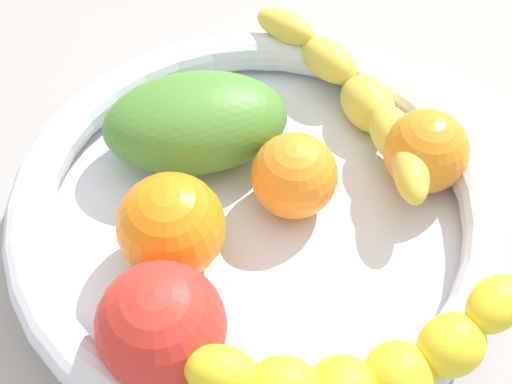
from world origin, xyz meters
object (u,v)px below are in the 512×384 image
(tomato_red, at_px, (161,326))
(mango_green, at_px, (196,122))
(orange_front, at_px, (294,176))
(banana_draped_right, at_px, (368,368))
(orange_mid_right, at_px, (426,151))
(banana_draped_left, at_px, (356,97))
(orange_mid_left, at_px, (171,227))
(fruit_bowl, at_px, (256,215))

(tomato_red, xyz_separation_m, mango_green, (0.12, 0.10, -0.01))
(orange_front, xyz_separation_m, mango_green, (-0.01, 0.08, 0.00))
(banana_draped_right, xyz_separation_m, orange_mid_right, (0.15, 0.07, -0.01))
(banana_draped_left, bearing_deg, orange_mid_right, -99.20)
(orange_mid_left, distance_m, orange_mid_right, 0.18)
(orange_front, bearing_deg, orange_mid_right, -34.43)
(fruit_bowl, relative_size, orange_mid_left, 4.83)
(banana_draped_right, distance_m, mango_green, 0.21)
(banana_draped_left, bearing_deg, orange_mid_left, 175.86)
(banana_draped_right, height_order, tomato_red, tomato_red)
(banana_draped_right, relative_size, orange_mid_left, 2.56)
(orange_front, relative_size, tomato_red, 0.78)
(orange_mid_left, bearing_deg, mango_green, 35.63)
(orange_mid_right, bearing_deg, mango_green, 123.54)
(fruit_bowl, distance_m, banana_draped_right, 0.14)
(banana_draped_right, xyz_separation_m, mango_green, (0.07, 0.20, -0.00))
(banana_draped_left, xyz_separation_m, tomato_red, (-0.22, -0.03, 0.01))
(tomato_red, bearing_deg, mango_green, 38.39)
(mango_green, bearing_deg, orange_mid_left, -144.37)
(banana_draped_right, distance_m, orange_mid_right, 0.17)
(orange_mid_left, bearing_deg, orange_mid_right, -26.40)
(orange_mid_left, bearing_deg, banana_draped_left, -4.14)
(banana_draped_right, xyz_separation_m, orange_front, (0.08, 0.12, -0.01))
(banana_draped_right, height_order, orange_front, banana_draped_right)
(fruit_bowl, height_order, orange_mid_right, orange_mid_right)
(orange_mid_left, relative_size, tomato_red, 0.92)
(orange_mid_right, bearing_deg, orange_mid_left, 153.60)
(mango_green, bearing_deg, banana_draped_left, -33.35)
(orange_mid_left, xyz_separation_m, mango_green, (0.07, 0.05, -0.00))
(fruit_bowl, height_order, mango_green, mango_green)
(fruit_bowl, xyz_separation_m, orange_front, (0.03, -0.01, 0.02))
(fruit_bowl, height_order, banana_draped_left, banana_draped_left)
(banana_draped_right, bearing_deg, banana_draped_left, 39.15)
(banana_draped_right, xyz_separation_m, tomato_red, (-0.06, 0.10, 0.00))
(orange_mid_left, height_order, orange_mid_right, orange_mid_left)
(banana_draped_right, height_order, orange_mid_right, banana_draped_right)
(banana_draped_left, xyz_separation_m, mango_green, (-0.10, 0.06, 0.00))
(orange_mid_left, height_order, tomato_red, tomato_red)
(banana_draped_right, distance_m, orange_front, 0.14)
(mango_green, bearing_deg, orange_mid_right, -56.46)
(banana_draped_left, distance_m, orange_mid_left, 0.17)
(orange_front, distance_m, orange_mid_left, 0.09)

